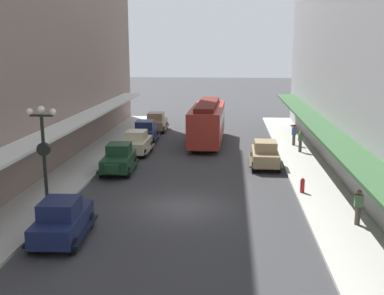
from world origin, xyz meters
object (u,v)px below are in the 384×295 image
object	(u,v)px
parked_car_2	(62,219)
pedestrian_0	(300,141)
pedestrian_1	(294,135)
pedestrian_2	(358,207)
lamp_post_with_clock	(44,155)
parked_car_0	(145,131)
parked_car_3	(119,158)
fire_hydrant	(302,185)
streetcar	(207,121)
parked_car_1	(265,153)
parked_car_4	(137,142)
parked_car_5	(156,122)

from	to	relation	value
parked_car_2	pedestrian_0	bearing A→B (deg)	54.50
pedestrian_1	pedestrian_2	world-z (taller)	pedestrian_1
lamp_post_with_clock	parked_car_2	bearing A→B (deg)	-58.26
parked_car_0	parked_car_3	xyz separation A→B (m)	(0.05, -9.88, 0.00)
parked_car_2	lamp_post_with_clock	distance (m)	4.01
lamp_post_with_clock	fire_hydrant	distance (m)	13.60
parked_car_2	pedestrian_0	world-z (taller)	parked_car_2
parked_car_0	pedestrian_0	bearing A→B (deg)	-16.15
pedestrian_0	pedestrian_1	world-z (taller)	pedestrian_1
parked_car_3	pedestrian_1	world-z (taller)	parked_car_3
fire_hydrant	streetcar	bearing A→B (deg)	113.50
parked_car_0	parked_car_1	world-z (taller)	same
parked_car_3	pedestrian_2	distance (m)	15.44
parked_car_1	streetcar	size ratio (longest dim) A/B	0.44
parked_car_4	streetcar	distance (m)	6.85
pedestrian_2	pedestrian_0	bearing A→B (deg)	91.73
pedestrian_1	parked_car_3	bearing A→B (deg)	-144.62
parked_car_2	parked_car_4	xyz separation A→B (m)	(-0.04, 16.06, 0.00)
parked_car_0	pedestrian_1	xyz separation A→B (m)	(12.34, -1.14, 0.07)
fire_hydrant	parked_car_4	bearing A→B (deg)	140.45
parked_car_1	parked_car_2	xyz separation A→B (m)	(-9.31, -12.97, 0.00)
parked_car_2	parked_car_5	size ratio (longest dim) A/B	1.01
parked_car_4	streetcar	xyz separation A→B (m)	(5.08, 4.48, 0.96)
parked_car_1	streetcar	bearing A→B (deg)	119.35
parked_car_2	pedestrian_1	xyz separation A→B (m)	(12.10, 19.65, 0.07)
parked_car_2	parked_car_5	world-z (taller)	same
parked_car_0	streetcar	world-z (taller)	streetcar
parked_car_3	parked_car_5	xyz separation A→B (m)	(0.10, 14.89, 0.00)
lamp_post_with_clock	pedestrian_0	world-z (taller)	lamp_post_with_clock
parked_car_5	pedestrian_2	world-z (taller)	parked_car_5
parked_car_3	parked_car_5	distance (m)	14.89
parked_car_1	pedestrian_2	xyz separation A→B (m)	(3.39, -10.55, 0.05)
parked_car_2	pedestrian_0	distance (m)	21.10
pedestrian_0	parked_car_3	bearing A→B (deg)	-153.31
parked_car_2	parked_car_3	size ratio (longest dim) A/B	1.00
parked_car_4	fire_hydrant	distance (m)	14.23
parked_car_2	parked_car_1	bearing A→B (deg)	54.32
parked_car_0	pedestrian_1	size ratio (longest dim) A/B	2.58
parked_car_3	parked_car_4	world-z (taller)	same
parked_car_0	parked_car_1	size ratio (longest dim) A/B	1.01
parked_car_2	lamp_post_with_clock	world-z (taller)	lamp_post_with_clock
parked_car_5	lamp_post_with_clock	distance (m)	23.03
fire_hydrant	parked_car_3	bearing A→B (deg)	160.65
pedestrian_2	parked_car_4	bearing A→B (deg)	133.01
streetcar	pedestrian_0	distance (m)	8.01
parked_car_2	parked_car_3	bearing A→B (deg)	91.04
pedestrian_0	parked_car_5	bearing A→B (deg)	145.04
parked_car_3	pedestrian_0	size ratio (longest dim) A/B	2.63
pedestrian_0	pedestrian_2	xyz separation A→B (m)	(0.44, -14.76, 0.00)
parked_car_1	parked_car_0	bearing A→B (deg)	140.68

